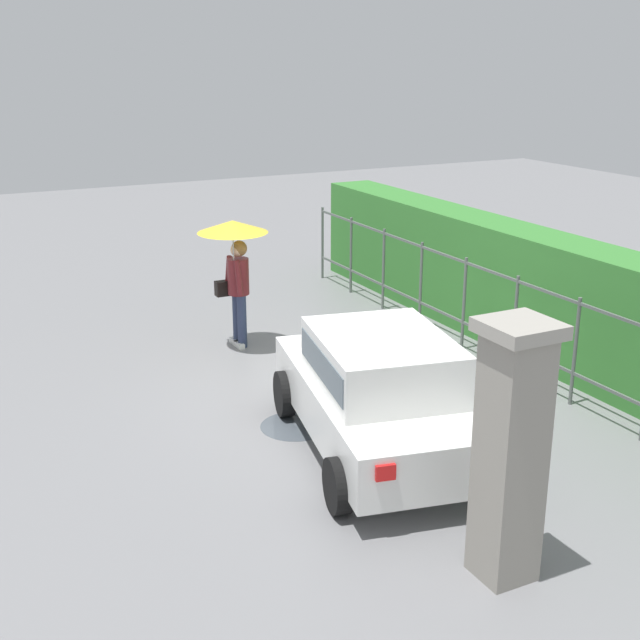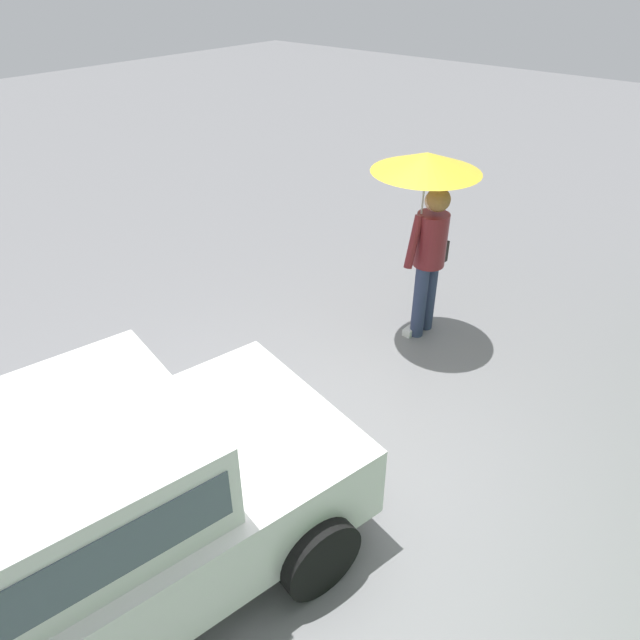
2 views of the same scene
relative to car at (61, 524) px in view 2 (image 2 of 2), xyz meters
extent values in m
plane|color=slate|center=(-1.88, 0.45, -0.80)|extent=(40.00, 40.00, 0.00)
cube|color=white|center=(-0.06, 0.01, -0.22)|extent=(3.96, 2.36, 0.60)
cube|color=white|center=(0.09, -0.02, 0.38)|extent=(2.15, 1.80, 0.60)
cube|color=#4C5B66|center=(0.09, -0.02, 0.40)|extent=(2.01, 1.79, 0.33)
cylinder|color=black|center=(-1.45, -0.55, -0.50)|extent=(0.62, 0.30, 0.60)
cylinder|color=black|center=(-1.11, 1.09, -0.50)|extent=(0.62, 0.30, 0.60)
cylinder|color=#2D3856|center=(-4.18, -0.06, -0.37)|extent=(0.15, 0.15, 0.86)
cylinder|color=#2D3856|center=(-4.38, -0.06, -0.37)|extent=(0.15, 0.15, 0.86)
cube|color=white|center=(-4.17, -0.12, -0.76)|extent=(0.26, 0.10, 0.08)
cube|color=white|center=(-4.37, -0.12, -0.76)|extent=(0.26, 0.10, 0.08)
cylinder|color=maroon|center=(-4.28, -0.06, 0.35)|extent=(0.34, 0.34, 0.58)
sphere|color=#DBAD89|center=(-4.28, -0.06, 0.78)|extent=(0.22, 0.22, 0.22)
sphere|color=olive|center=(-4.28, -0.03, 0.80)|extent=(0.25, 0.25, 0.25)
cylinder|color=maroon|center=(-4.05, -0.14, 0.37)|extent=(0.23, 0.09, 0.56)
cylinder|color=maroon|center=(-4.49, -0.14, 0.37)|extent=(0.23, 0.09, 0.56)
cylinder|color=#B2B2B7|center=(-4.19, -0.16, 0.69)|extent=(0.02, 0.02, 0.77)
cone|color=yellow|center=(-4.19, -0.16, 1.17)|extent=(1.10, 1.10, 0.19)
cube|color=black|center=(-4.53, -0.18, 0.11)|extent=(0.16, 0.34, 0.24)
cylinder|color=#4C545B|center=(-1.08, -0.58, -0.80)|extent=(0.90, 0.90, 0.00)
camera|label=1|loc=(7.71, -4.66, 3.73)|focal=46.86mm
camera|label=2|loc=(0.68, 2.63, 2.89)|focal=32.16mm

